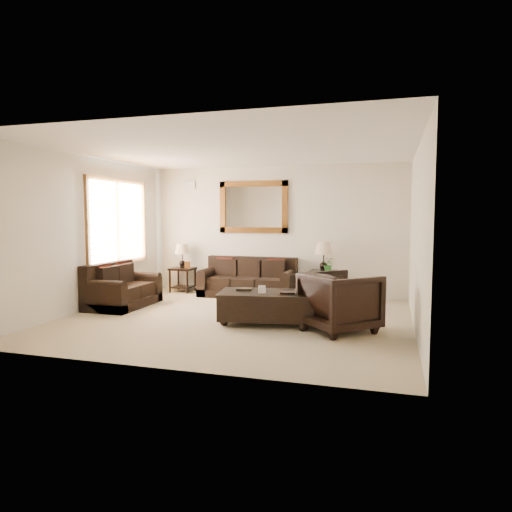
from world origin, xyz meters
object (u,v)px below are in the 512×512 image
(coffee_table, at_px, (267,304))
(armchair, at_px, (340,299))
(loveseat, at_px, (121,290))
(sofa, at_px, (248,282))
(end_table_left, at_px, (182,260))
(end_table_right, at_px, (324,262))

(coffee_table, distance_m, armchair, 1.14)
(loveseat, xyz_separation_m, armchair, (4.07, -0.70, 0.18))
(loveseat, bearing_deg, armchair, -99.82)
(sofa, distance_m, coffee_table, 2.50)
(coffee_table, bearing_deg, armchair, -16.19)
(armchair, bearing_deg, end_table_left, 12.71)
(end_table_left, relative_size, coffee_table, 0.68)
(end_table_left, bearing_deg, coffee_table, -42.87)
(loveseat, distance_m, armchair, 4.13)
(end_table_left, distance_m, armchair, 4.47)
(coffee_table, bearing_deg, loveseat, 159.84)
(loveseat, bearing_deg, end_table_right, -62.66)
(armchair, bearing_deg, loveseat, 37.23)
(sofa, height_order, loveseat, loveseat)
(loveseat, height_order, armchair, armchair)
(sofa, xyz_separation_m, loveseat, (-1.93, -1.71, 0.01))
(sofa, height_order, coffee_table, sofa)
(sofa, relative_size, end_table_right, 1.69)
(sofa, bearing_deg, end_table_left, 176.14)
(sofa, distance_m, loveseat, 2.58)
(end_table_left, bearing_deg, end_table_right, -0.35)
(end_table_left, height_order, coffee_table, end_table_left)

